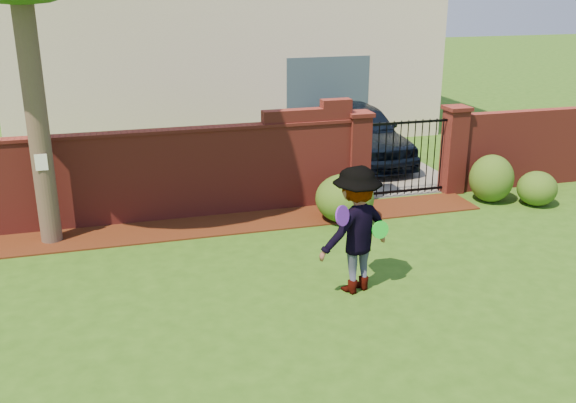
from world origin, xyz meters
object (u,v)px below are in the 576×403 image
object	(u,v)px
frisbee_green	(380,230)
man	(357,231)
frisbee_purple	(342,216)
car	(361,134)

from	to	relation	value
frisbee_green	man	bearing A→B (deg)	157.72
frisbee_purple	man	bearing A→B (deg)	39.80
frisbee_purple	frisbee_green	xyz separation A→B (m)	(0.65, 0.17, -0.34)
car	frisbee_purple	bearing A→B (deg)	-115.40
car	man	world-z (taller)	man
car	frisbee_purple	distance (m)	7.56
frisbee_purple	car	bearing A→B (deg)	65.89
car	frisbee_purple	xyz separation A→B (m)	(-3.08, -6.88, 0.57)
frisbee_purple	frisbee_green	world-z (taller)	frisbee_purple
frisbee_green	car	bearing A→B (deg)	70.12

